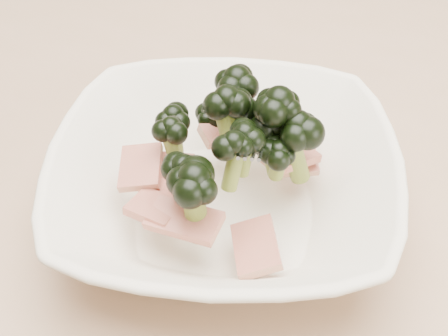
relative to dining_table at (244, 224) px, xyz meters
The scene contains 2 objects.
dining_table is the anchor object (origin of this frame).
broccoli_dish 0.16m from the dining_table, 78.21° to the right, with size 0.36×0.36×0.12m.
Camera 1 is at (0.18, -0.41, 1.13)m, focal length 50.00 mm.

